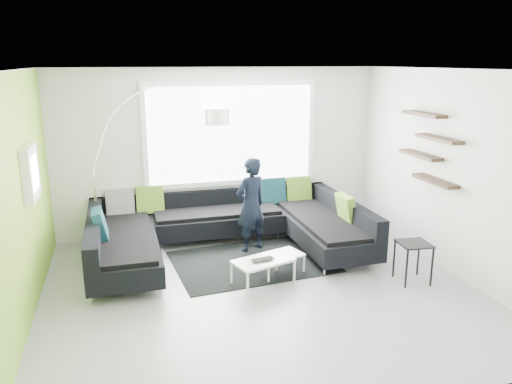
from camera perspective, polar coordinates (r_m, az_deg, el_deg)
The scene contains 9 objects.
ground at distance 6.64m, azimuth 0.46°, elevation -11.12°, with size 5.50×5.50×0.00m, color gray.
room_shell at distance 6.28m, azimuth 0.30°, elevation 4.78°, with size 5.54×5.04×2.82m.
sectional_sofa at distance 7.66m, azimuth -3.30°, elevation -4.40°, with size 4.07×2.52×0.88m.
rug at distance 7.49m, azimuth -0.45°, elevation -7.95°, with size 2.26×1.64×0.01m, color black.
coffee_table at distance 6.91m, azimuth 1.77°, elevation -8.53°, with size 1.02×0.59×0.33m, color white.
arc_lamp at distance 8.07m, azimuth -18.13°, elevation 2.42°, with size 2.39×0.93×2.55m, color white, non-canonical shape.
side_table at distance 7.09m, azimuth 17.47°, elevation -7.66°, with size 0.40×0.40×0.55m, color black.
person at distance 7.71m, azimuth -0.60°, elevation -1.48°, with size 0.64×0.54×1.48m, color black.
laptop at distance 6.63m, azimuth 0.94°, elevation -7.89°, with size 0.34×0.26×0.02m, color black.
Camera 1 is at (-1.66, -5.74, 2.90)m, focal length 35.00 mm.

